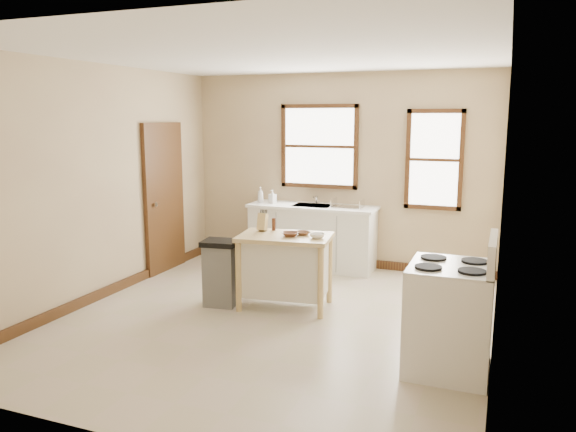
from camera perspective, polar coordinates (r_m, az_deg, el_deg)
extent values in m
plane|color=#BAA993|center=(6.23, -1.53, -10.44)|extent=(5.00, 5.00, 0.00)
plane|color=white|center=(5.87, -1.66, 16.11)|extent=(5.00, 5.00, 0.00)
cube|color=tan|center=(8.23, 5.20, 4.58)|extent=(4.50, 0.04, 2.80)
cube|color=tan|center=(7.07, -18.69, 3.19)|extent=(0.04, 5.00, 2.80)
cube|color=tan|center=(5.43, 20.85, 1.13)|extent=(0.04, 5.00, 2.80)
cube|color=#33190D|center=(8.12, -12.46, 1.82)|extent=(0.06, 0.90, 2.10)
cube|color=#33190D|center=(8.44, 5.00, -4.53)|extent=(4.50, 0.04, 0.12)
cube|color=#33190D|center=(7.32, -17.91, -7.29)|extent=(0.04, 5.00, 0.12)
cylinder|color=silver|center=(8.25, 2.92, 2.04)|extent=(0.03, 0.03, 0.22)
imported|color=#B2B2B2|center=(8.34, -2.81, 2.16)|extent=(0.10, 0.10, 0.23)
imported|color=#B2B2B2|center=(8.28, -1.59, 2.00)|extent=(0.11, 0.11, 0.20)
cylinder|color=#432112|center=(6.63, -1.46, -0.84)|extent=(0.06, 0.06, 0.15)
imported|color=brown|center=(6.32, 0.19, -1.87)|extent=(0.25, 0.25, 0.05)
imported|color=brown|center=(6.40, 1.51, -1.75)|extent=(0.23, 0.23, 0.04)
imported|color=white|center=(6.23, 2.97, -2.02)|extent=(0.22, 0.22, 0.05)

